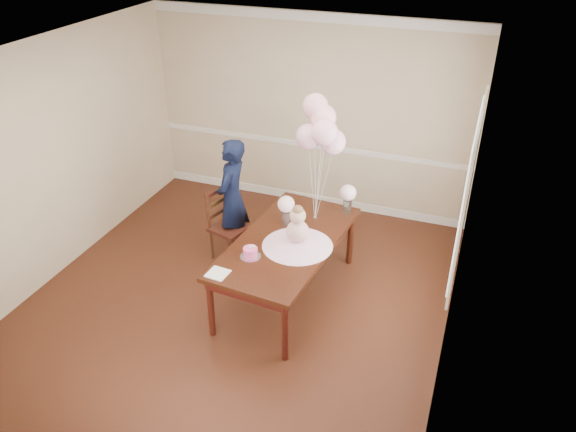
{
  "coord_description": "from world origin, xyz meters",
  "views": [
    {
      "loc": [
        2.26,
        -4.46,
        4.0
      ],
      "look_at": [
        0.5,
        0.29,
        1.05
      ],
      "focal_mm": 35.0,
      "sensor_mm": 36.0,
      "label": 1
    }
  ],
  "objects": [
    {
      "name": "floor",
      "position": [
        0.0,
        0.0,
        0.0
      ],
      "size": [
        4.5,
        5.0,
        0.0
      ],
      "primitive_type": "cube",
      "color": "black",
      "rests_on": "ground"
    },
    {
      "name": "ceiling",
      "position": [
        0.0,
        0.0,
        2.7
      ],
      "size": [
        4.5,
        5.0,
        0.02
      ],
      "primitive_type": "cube",
      "color": "silver",
      "rests_on": "wall_back"
    },
    {
      "name": "wall_back",
      "position": [
        0.0,
        2.5,
        1.35
      ],
      "size": [
        4.5,
        0.02,
        2.7
      ],
      "primitive_type": "cube",
      "color": "tan",
      "rests_on": "floor"
    },
    {
      "name": "wall_front",
      "position": [
        0.0,
        -2.5,
        1.35
      ],
      "size": [
        4.5,
        0.02,
        2.7
      ],
      "primitive_type": "cube",
      "color": "tan",
      "rests_on": "floor"
    },
    {
      "name": "wall_left",
      "position": [
        -2.25,
        0.0,
        1.35
      ],
      "size": [
        0.02,
        5.0,
        2.7
      ],
      "primitive_type": "cube",
      "color": "tan",
      "rests_on": "floor"
    },
    {
      "name": "wall_right",
      "position": [
        2.25,
        0.0,
        1.35
      ],
      "size": [
        0.02,
        5.0,
        2.7
      ],
      "primitive_type": "cube",
      "color": "tan",
      "rests_on": "floor"
    },
    {
      "name": "chair_rail_trim",
      "position": [
        0.0,
        2.49,
        0.9
      ],
      "size": [
        4.5,
        0.02,
        0.07
      ],
      "primitive_type": "cube",
      "color": "silver",
      "rests_on": "wall_back"
    },
    {
      "name": "crown_molding",
      "position": [
        0.0,
        2.49,
        2.63
      ],
      "size": [
        4.5,
        0.02,
        0.12
      ],
      "primitive_type": "cube",
      "color": "silver",
      "rests_on": "wall_back"
    },
    {
      "name": "baseboard_trim",
      "position": [
        0.0,
        2.49,
        0.06
      ],
      "size": [
        4.5,
        0.02,
        0.12
      ],
      "primitive_type": "cube",
      "color": "silver",
      "rests_on": "floor"
    },
    {
      "name": "window_frame",
      "position": [
        2.23,
        0.5,
        1.55
      ],
      "size": [
        0.02,
        1.66,
        1.56
      ],
      "primitive_type": "cube",
      "color": "silver",
      "rests_on": "wall_right"
    },
    {
      "name": "window_blinds",
      "position": [
        2.21,
        0.5,
        1.55
      ],
      "size": [
        0.01,
        1.5,
        1.4
      ],
      "primitive_type": "cube",
      "color": "white",
      "rests_on": "wall_right"
    },
    {
      "name": "dining_table_top",
      "position": [
        0.49,
        0.3,
        0.72
      ],
      "size": [
        1.16,
        2.06,
        0.05
      ],
      "primitive_type": "cube",
      "rotation": [
        0.0,
        0.0,
        -0.09
      ],
      "color": "black",
      "rests_on": "table_leg_fl"
    },
    {
      "name": "table_apron",
      "position": [
        0.49,
        0.3,
        0.64
      ],
      "size": [
        1.06,
        1.96,
        0.1
      ],
      "primitive_type": "cube",
      "rotation": [
        0.0,
        0.0,
        -0.09
      ],
      "color": "black",
      "rests_on": "table_leg_fl"
    },
    {
      "name": "table_leg_fl",
      "position": [
        -0.01,
        -0.58,
        0.35
      ],
      "size": [
        0.08,
        0.08,
        0.69
      ],
      "primitive_type": "cylinder",
      "rotation": [
        0.0,
        0.0,
        -0.09
      ],
      "color": "black",
      "rests_on": "floor"
    },
    {
      "name": "table_leg_fr",
      "position": [
        0.82,
        -0.65,
        0.35
      ],
      "size": [
        0.08,
        0.08,
        0.69
      ],
      "primitive_type": "cylinder",
      "rotation": [
        0.0,
        0.0,
        -0.09
      ],
      "color": "black",
      "rests_on": "floor"
    },
    {
      "name": "table_leg_bl",
      "position": [
        0.15,
        1.24,
        0.35
      ],
      "size": [
        0.08,
        0.08,
        0.69
      ],
      "primitive_type": "cylinder",
      "rotation": [
        0.0,
        0.0,
        -0.09
      ],
      "color": "black",
      "rests_on": "floor"
    },
    {
      "name": "table_leg_br",
      "position": [
        0.98,
        1.17,
        0.35
      ],
      "size": [
        0.08,
        0.08,
        0.69
      ],
      "primitive_type": "cylinder",
      "rotation": [
        0.0,
        0.0,
        -0.09
      ],
      "color": "black",
      "rests_on": "floor"
    },
    {
      "name": "baby_skirt",
      "position": [
        0.63,
        0.23,
        0.79
      ],
      "size": [
        0.82,
        0.82,
        0.1
      ],
      "primitive_type": "cone",
      "rotation": [
        0.0,
        0.0,
        -0.09
      ],
      "color": "#F3B3DC",
      "rests_on": "dining_table_top"
    },
    {
      "name": "baby_torso",
      "position": [
        0.63,
        0.23,
        0.92
      ],
      "size": [
        0.24,
        0.24,
        0.24
      ],
      "primitive_type": "sphere",
      "color": "pink",
      "rests_on": "baby_skirt"
    },
    {
      "name": "baby_head",
      "position": [
        0.63,
        0.23,
        1.11
      ],
      "size": [
        0.17,
        0.17,
        0.17
      ],
      "primitive_type": "sphere",
      "color": "#D3AB91",
      "rests_on": "baby_torso"
    },
    {
      "name": "baby_hair",
      "position": [
        0.63,
        0.23,
        1.17
      ],
      "size": [
        0.12,
        0.12,
        0.12
      ],
      "primitive_type": "sphere",
      "color": "brown",
      "rests_on": "baby_head"
    },
    {
      "name": "cake_platter",
      "position": [
        0.25,
        -0.13,
        0.75
      ],
      "size": [
        0.24,
        0.24,
        0.01
      ],
      "primitive_type": "cylinder",
      "rotation": [
        0.0,
        0.0,
        -0.09
      ],
      "color": "silver",
      "rests_on": "dining_table_top"
    },
    {
      "name": "birthday_cake",
      "position": [
        0.25,
        -0.13,
        0.8
      ],
      "size": [
        0.16,
        0.16,
        0.1
      ],
      "primitive_type": "cylinder",
      "rotation": [
        0.0,
        0.0,
        -0.09
      ],
      "color": "#E8498E",
      "rests_on": "cake_platter"
    },
    {
      "name": "cake_flower_a",
      "position": [
        0.25,
        -0.13,
        0.87
      ],
      "size": [
        0.03,
        0.03,
        0.03
      ],
      "primitive_type": "sphere",
      "color": "white",
      "rests_on": "birthday_cake"
    },
    {
      "name": "cake_flower_b",
      "position": [
        0.28,
        -0.11,
        0.87
      ],
      "size": [
        0.03,
        0.03,
        0.03
      ],
      "primitive_type": "sphere",
      "color": "silver",
      "rests_on": "birthday_cake"
    },
    {
      "name": "rose_vase_near",
      "position": [
        0.36,
        0.61,
        0.82
      ],
      "size": [
        0.11,
        0.11,
        0.16
      ],
      "primitive_type": "cylinder",
      "rotation": [
        0.0,
        0.0,
        -0.09
      ],
      "color": "silver",
      "rests_on": "dining_table_top"
    },
    {
      "name": "roses_near",
      "position": [
        0.36,
        0.61,
        1.0
      ],
      "size": [
        0.19,
        0.19,
        0.19
      ],
      "primitive_type": "sphere",
      "color": "#FFD5DD",
      "rests_on": "rose_vase_near"
    },
    {
      "name": "rose_vase_far",
      "position": [
        0.94,
        1.1,
        0.82
      ],
      "size": [
        0.11,
        0.11,
        0.16
      ],
      "primitive_type": "cylinder",
      "rotation": [
        0.0,
        0.0,
        -0.09
      ],
      "color": "silver",
      "rests_on": "dining_table_top"
    },
    {
      "name": "roses_far",
      "position": [
        0.94,
        1.1,
        1.0
      ],
      "size": [
        0.19,
        0.19,
        0.19
      ],
      "primitive_type": "sphere",
      "color": "white",
      "rests_on": "rose_vase_far"
    },
    {
      "name": "napkin",
      "position": [
        0.07,
        -0.51,
        0.75
      ],
      "size": [
        0.22,
        0.22,
        0.01
      ],
      "primitive_type": "cube",
      "rotation": [
        0.0,
        0.0,
        -0.09
      ],
      "color": "white",
      "rests_on": "dining_table_top"
    },
    {
      "name": "balloon_weight",
      "position": [
        0.63,
        0.83,
        0.75
      ],
      "size": [
        0.04,
        0.04,
        0.02
      ],
      "primitive_type": "cylinder",
      "rotation": [
        0.0,
        0.0,
        -0.09
      ],
      "color": "silver",
      "rests_on": "dining_table_top"
    },
    {
      "name": "balloon_a",
      "position": [
        0.53,
        0.84,
        1.74
      ],
      "size": [
        0.28,
        0.28,
        0.28
      ],
      "primitive_type": "sphere",
      "color": "#E3A1C2",
      "rests_on": "balloon_ribbon_a"
    },
    {
      "name": "balloon_b",
      "position": [
        0.73,
        0.77,
        1.83
      ],
      "size": [
        0.28,
        0.28,
        0.28
      ],
      "primitive_type": "sphere",
      "color": "#FFB4D7",
      "rests_on": "balloon_ribbon_b"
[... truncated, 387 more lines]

